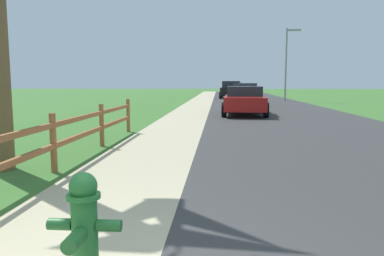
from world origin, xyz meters
name	(u,v)px	position (x,y,z in m)	size (l,w,h in m)	color
ground_plane	(212,104)	(0.00, 25.00, 0.00)	(120.00, 120.00, 0.00)	#3C6E2D
road_asphalt	(258,102)	(3.50, 27.00, 0.00)	(7.00, 66.00, 0.01)	#353535
curb_concrete	(174,102)	(-3.00, 27.00, 0.00)	(6.00, 66.00, 0.01)	#BBAF8A
grass_verge	(155,102)	(-4.50, 27.00, 0.01)	(5.00, 66.00, 0.00)	#3C6E2D
fire_hydrant	(84,227)	(-0.52, 0.49, 0.45)	(0.57, 0.46, 0.88)	#287233
rail_fence	(53,138)	(-2.30, 3.94, 0.60)	(0.11, 10.77, 1.03)	#935830
parked_suv_red	(244,100)	(1.72, 15.87, 0.69)	(2.20, 4.38, 1.35)	maroon
parked_car_white	(245,94)	(2.30, 23.85, 0.76)	(2.25, 4.85, 1.48)	white
parked_car_black	(231,90)	(1.67, 34.34, 0.82)	(2.31, 4.56, 1.64)	black
parked_car_blue	(235,89)	(2.44, 44.95, 0.74)	(2.33, 4.39, 1.49)	navy
street_lamp	(288,58)	(5.95, 28.74, 3.48)	(1.17, 0.20, 5.79)	gray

